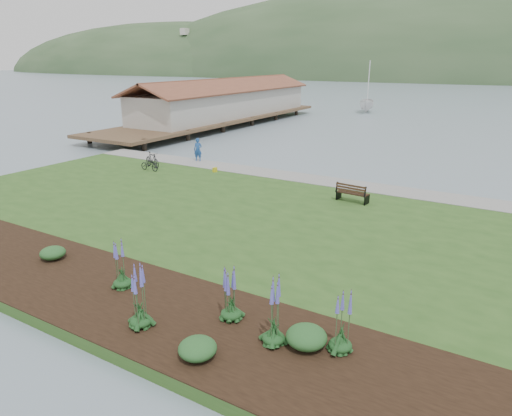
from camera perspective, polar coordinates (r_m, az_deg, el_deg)
The scene contains 19 objects.
ground at distance 23.45m, azimuth -1.56°, elevation -0.77°, with size 600.00×600.00×0.00m, color slate.
lawn at distance 21.82m, azimuth -4.37°, elevation -1.74°, with size 34.00×20.00×0.40m, color #294E1B.
shoreline_path at distance 29.15m, azimuth 5.71°, elevation 3.80°, with size 34.00×2.20×0.03m, color gray.
garden_bed at distance 14.51m, azimuth -12.52°, elevation -12.04°, with size 24.00×4.40×0.04m, color black.
pier_pavilion at distance 56.39m, azimuth -3.90°, elevation 13.09°, with size 8.00×36.00×5.40m.
park_bench at distance 24.47m, azimuth 11.90°, elevation 1.90°, with size 1.73×0.85×1.03m.
person at distance 33.91m, azimuth -7.29°, elevation 7.47°, with size 0.72×0.50×1.99m, color #204D94.
bicycle_a at distance 31.68m, azimuth -13.18°, elevation 5.28°, with size 1.51×0.53×0.79m, color black.
bicycle_b at distance 32.62m, azimuth -12.85°, elevation 5.91°, with size 1.76×0.51×1.06m, color black.
sailboat at distance 70.93m, azimuth 13.63°, elevation 11.54°, with size 8.86×9.02×23.36m, color silver.
pannier at distance 30.64m, azimuth -5.16°, elevation 4.79°, with size 0.18×0.28×0.30m, color gold.
echium_0 at distance 13.21m, azimuth -14.45°, elevation -10.68°, with size 0.62×0.62×2.17m.
echium_1 at distance 13.24m, azimuth -3.16°, elevation -10.84°, with size 0.62×0.62×1.80m.
echium_2 at distance 12.17m, azimuth 2.25°, elevation -13.37°, with size 0.62×0.62×2.01m.
echium_3 at distance 12.09m, azimuth 10.65°, elevation -13.91°, with size 0.62×0.62×2.15m.
echium_4 at distance 15.54m, azimuth -16.53°, elevation -6.87°, with size 0.62×0.62×1.98m.
shrub_0 at distance 18.81m, azimuth -24.07°, elevation -5.15°, with size 0.93×0.93×0.47m, color #1E4C21.
shrub_1 at distance 12.07m, azimuth -7.32°, elevation -17.01°, with size 0.98×0.98×0.49m, color #1E4C21.
shrub_2 at distance 12.42m, azimuth 6.32°, elevation -15.71°, with size 1.09×1.09×0.54m, color #1E4C21.
Camera 1 is at (11.89, -18.72, 7.62)m, focal length 32.00 mm.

